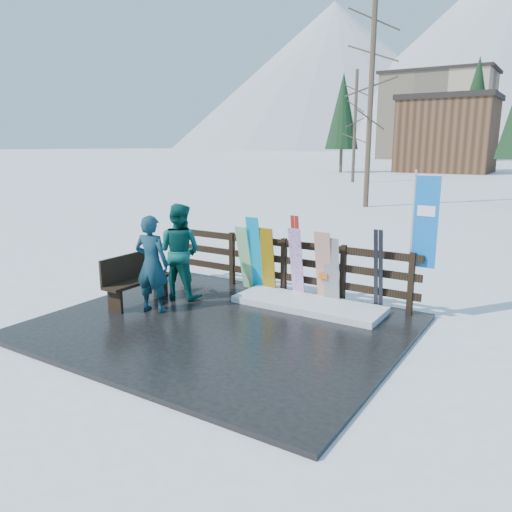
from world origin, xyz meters
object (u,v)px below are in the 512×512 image
Objects in this scene: person_back at (179,251)px; person_front at (152,264)px; snowboard_0 at (256,254)px; snowboard_2 at (268,261)px; rental_flag at (422,228)px; bench at (135,277)px; snowboard_5 at (324,268)px; snowboard_1 at (245,258)px; snowboard_4 at (331,271)px; snowboard_3 at (296,264)px.

person_front is at bearing 88.23° from person_back.
snowboard_2 is at bearing 0.00° from snowboard_0.
rental_flag is 4.60m from person_back.
snowboard_5 is at bearing 31.55° from bench.
snowboard_5 reaches higher than snowboard_1.
snowboard_0 is 1.22× the size of snowboard_4.
snowboard_2 is at bearing -174.80° from rental_flag.
rental_flag reaches higher than bench.
bench is 1.06× the size of snowboard_1.
snowboard_4 is at bearing -167.38° from person_back.
snowboard_0 is 1.54m from snowboard_5.
snowboard_2 is 1.05× the size of snowboard_4.
person_front is (-4.18, -2.35, -0.71)m from rental_flag.
person_front reaches higher than snowboard_2.
person_back is (-2.60, -1.16, 0.24)m from snowboard_5.
snowboard_5 is (1.81, -0.00, 0.03)m from snowboard_1.
snowboard_1 is 2.19m from person_front.
snowboard_1 is 0.79× the size of person_front.
snowboard_4 is at bearing -0.00° from snowboard_1.
person_back reaches higher than snowboard_2.
rental_flag is 1.45× the size of person_front.
snowboard_0 is 0.85× the size of person_back.
bench is 0.76m from person_front.
bench is 3.64m from snowboard_5.
rental_flag reaches higher than person_back.
snowboard_0 is 0.31m from snowboard_2.
snowboard_1 is 1.97m from snowboard_4.
snowboard_5 is 1.95m from rental_flag.
rental_flag is at bearing 4.38° from snowboard_1.
bench is 1.03× the size of snowboard_3.
snowboard_5 is 0.81× the size of person_front.
snowboard_0 is at bearing -175.27° from rental_flag.
snowboard_2 is 0.78× the size of person_front.
snowboard_1 is 1.06× the size of snowboard_4.
snowboard_2 is 2.42m from person_front.
snowboard_2 is at bearing -149.50° from person_back.
person_back is at bearing -132.36° from snowboard_0.
snowboard_4 reaches higher than bench.
person_back reaches higher than snowboard_4.
bench is 1.13× the size of snowboard_4.
person_back reaches higher than snowboard_3.
person_front is 0.94× the size of person_back.
bench is at bearing -155.73° from rental_flag.
person_back reaches higher than snowboard_5.
snowboard_3 reaches higher than snowboard_2.
rental_flag is (2.31, 0.27, 0.88)m from snowboard_3.
snowboard_2 is 0.54× the size of rental_flag.
rental_flag is at bearing 4.73° from snowboard_0.
snowboard_5 is at bearing 0.00° from snowboard_0.
person_front is at bearing -113.95° from snowboard_0.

